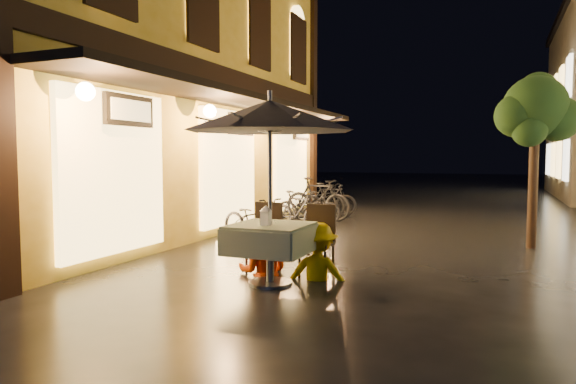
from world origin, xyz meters
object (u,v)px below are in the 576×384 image
at_px(cafe_table, 270,239).
at_px(bicycle_0, 254,220).
at_px(patio_umbrella, 270,116).
at_px(table_lantern, 266,214).
at_px(person_orange, 263,220).
at_px(person_yellow, 318,224).

height_order(cafe_table, bicycle_0, bicycle_0).
distance_m(patio_umbrella, table_lantern, 1.24).
distance_m(cafe_table, patio_umbrella, 1.56).
xyz_separation_m(patio_umbrella, bicycle_0, (-1.63, 2.87, -1.72)).
height_order(person_orange, person_yellow, person_orange).
height_order(person_yellow, bicycle_0, person_yellow).
relative_size(cafe_table, table_lantern, 3.96).
bearing_deg(bicycle_0, person_orange, -131.74).
height_order(cafe_table, person_orange, person_orange).
bearing_deg(table_lantern, cafe_table, 90.00).
bearing_deg(person_orange, cafe_table, 106.09).
xyz_separation_m(patio_umbrella, table_lantern, (-0.00, -0.13, -1.23)).
xyz_separation_m(table_lantern, bicycle_0, (-1.63, 3.00, -0.49)).
height_order(patio_umbrella, person_orange, patio_umbrella).
relative_size(cafe_table, patio_umbrella, 0.40).
height_order(person_orange, bicycle_0, person_orange).
bearing_deg(person_yellow, cafe_table, 39.51).
relative_size(patio_umbrella, bicycle_0, 1.51).
height_order(patio_umbrella, person_yellow, patio_umbrella).
distance_m(patio_umbrella, person_orange, 1.53).
xyz_separation_m(person_orange, bicycle_0, (-1.29, 2.34, -0.33)).
distance_m(table_lantern, person_orange, 0.76).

